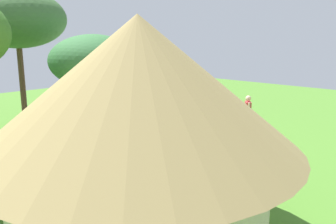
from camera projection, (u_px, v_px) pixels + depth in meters
The scene contains 13 objects.
ground_plane at pixel (198, 138), 14.24m from camera, with size 36.00×36.00×0.00m, color #4A7E29.
thatched_hut at pixel (139, 123), 6.58m from camera, with size 6.13×6.13×4.44m.
shade_umbrella at pixel (115, 70), 14.81m from camera, with size 4.38×4.38×3.10m.
patio_dining_table at pixel (116, 116), 15.23m from camera, with size 1.46×1.08×0.74m.
patio_chair_west_end at pixel (134, 124), 14.40m from camera, with size 0.44×0.46×0.90m.
patio_chair_near_lawn at pixel (101, 115), 16.10m from camera, with size 0.43×0.45×0.90m.
guest_beside_umbrella at pixel (95, 102), 16.40m from camera, with size 0.51×0.45×1.72m.
standing_watcher at pixel (248, 112), 14.36m from camera, with size 0.46×0.49×1.70m.
striped_lounge_chair at pixel (251, 147), 12.20m from camera, with size 0.87×0.61×0.60m.
zebra_nearest_camera at pixel (201, 119), 13.38m from camera, with size 2.06×1.08×1.48m.
zebra_by_umbrella at pixel (162, 104), 16.34m from camera, with size 1.19×2.07×1.51m.
acacia_tree_far_lawn at pixel (17, 19), 12.33m from camera, with size 3.46×3.46×5.72m.
acacia_tree_behind_hut at pixel (93, 61), 10.86m from camera, with size 2.75×2.75×4.14m.
Camera 1 is at (-8.62, 10.72, 4.02)m, focal length 37.11 mm.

